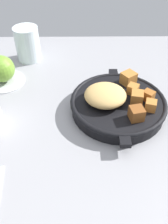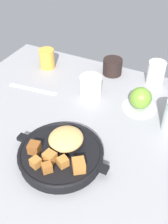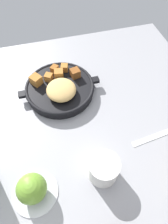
{
  "view_description": "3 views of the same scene",
  "coord_description": "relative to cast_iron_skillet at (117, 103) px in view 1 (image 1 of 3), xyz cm",
  "views": [
    {
      "loc": [
        -42.1,
        -3.2,
        42.47
      ],
      "look_at": [
        -0.27,
        -3.62,
        3.96
      ],
      "focal_mm": 39.56,
      "sensor_mm": 36.0,
      "label": 1
    },
    {
      "loc": [
        32.45,
        -54.48,
        59.76
      ],
      "look_at": [
        4.12,
        3.33,
        5.54
      ],
      "focal_mm": 43.56,
      "sensor_mm": 36.0,
      "label": 2
    },
    {
      "loc": [
        8.2,
        34.18,
        54.55
      ],
      "look_at": [
        -0.39,
        1.98,
        5.67
      ],
      "focal_mm": 31.79,
      "sensor_mm": 36.0,
      "label": 3
    }
  ],
  "objects": [
    {
      "name": "saucer_plate",
      "position": [
        12.94,
        31.54,
        -2.23
      ],
      "size": [
        12.04,
        12.04,
        0.6
      ],
      "primitive_type": "cylinder",
      "color": "#B7BABF",
      "rests_on": "ground_plane"
    },
    {
      "name": "cast_iron_skillet",
      "position": [
        0.0,
        0.0,
        0.0
      ],
      "size": [
        28.27,
        23.95,
        6.94
      ],
      "color": "black",
      "rests_on": "ground_plane"
    },
    {
      "name": "ground_plane",
      "position": [
        -4.53,
        11.96,
        -3.73
      ],
      "size": [
        93.02,
        86.16,
        2.4
      ],
      "primitive_type": "cube",
      "color": "gray"
    },
    {
      "name": "water_glass_tall",
      "position": [
        25.84,
        26.02,
        2.83
      ],
      "size": [
        7.73,
        7.73,
        10.73
      ],
      "primitive_type": "cylinder",
      "color": "silver",
      "rests_on": "ground_plane"
    },
    {
      "name": "red_apple",
      "position": [
        12.94,
        31.54,
        1.84
      ],
      "size": [
        7.55,
        7.55,
        7.55
      ],
      "primitive_type": "sphere",
      "color": "olive",
      "rests_on": "saucer_plate"
    }
  ]
}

